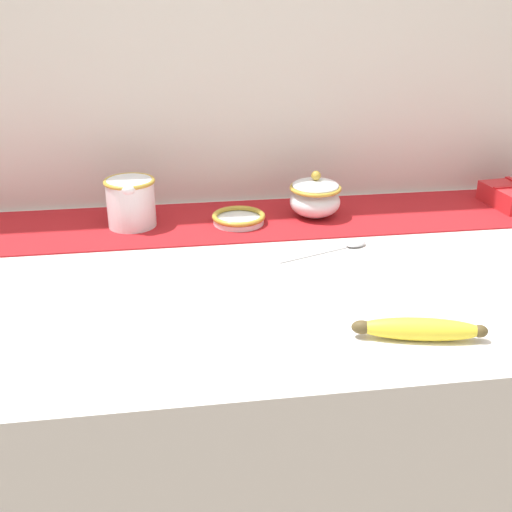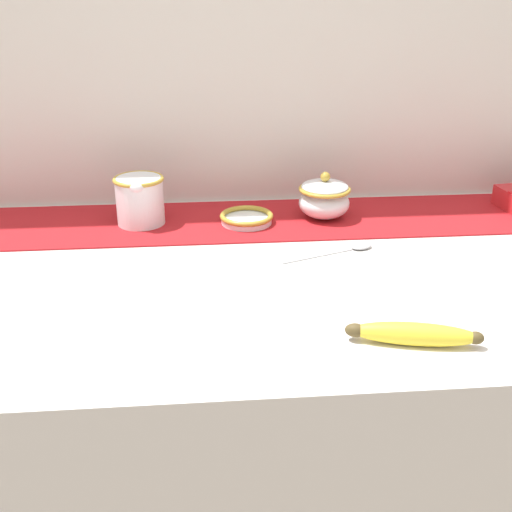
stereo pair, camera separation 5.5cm
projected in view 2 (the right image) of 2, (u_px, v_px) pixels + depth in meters
The scene contains 8 objects.
countertop at pixel (264, 470), 1.28m from camera, with size 1.52×0.73×0.89m, color silver.
back_wall at pixel (247, 54), 1.33m from camera, with size 2.32×0.04×2.40m, color silver.
table_runner at pixel (253, 220), 1.32m from camera, with size 1.40×0.24×0.00m, color #A8191E.
cream_pitcher at pixel (140, 198), 1.28m from camera, with size 0.10×0.12×0.10m.
sugar_bowl at pixel (324, 198), 1.31m from camera, with size 0.11×0.11×0.10m.
small_dish at pixel (247, 218), 1.29m from camera, with size 0.11×0.11×0.02m.
banana at pixel (414, 334), 0.87m from camera, with size 0.19×0.07×0.03m.
spoon at pixel (356, 247), 1.18m from camera, with size 0.18×0.08×0.01m.
Camera 2 is at (-0.10, -0.99, 1.35)m, focal length 45.00 mm.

